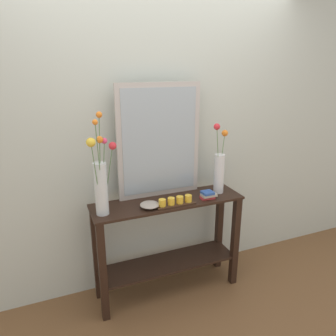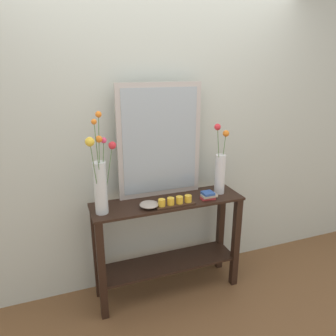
# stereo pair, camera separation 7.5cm
# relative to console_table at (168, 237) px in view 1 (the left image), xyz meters

# --- Properties ---
(ground_plane) EXTENTS (7.00, 6.00, 0.02)m
(ground_plane) POSITION_rel_console_table_xyz_m (0.00, 0.00, -0.53)
(ground_plane) COLOR brown
(wall_back) EXTENTS (6.40, 0.08, 2.70)m
(wall_back) POSITION_rel_console_table_xyz_m (0.00, 0.29, 0.83)
(wall_back) COLOR beige
(wall_back) RESTS_ON ground
(console_table) EXTENTS (1.24, 0.35, 0.86)m
(console_table) POSITION_rel_console_table_xyz_m (0.00, 0.00, 0.00)
(console_table) COLOR black
(console_table) RESTS_ON ground
(mirror_leaning) EXTENTS (0.70, 0.03, 0.92)m
(mirror_leaning) POSITION_rel_console_table_xyz_m (-0.02, 0.14, 0.79)
(mirror_leaning) COLOR #B7B2AD
(mirror_leaning) RESTS_ON console_table
(tall_vase_left) EXTENTS (0.24, 0.23, 0.75)m
(tall_vase_left) POSITION_rel_console_table_xyz_m (-0.53, -0.05, 0.59)
(tall_vase_left) COLOR silver
(tall_vase_left) RESTS_ON console_table
(vase_right) EXTENTS (0.18, 0.13, 0.61)m
(vase_right) POSITION_rel_console_table_xyz_m (0.47, -0.00, 0.54)
(vase_right) COLOR silver
(vase_right) RESTS_ON console_table
(candle_tray) EXTENTS (0.32, 0.09, 0.07)m
(candle_tray) POSITION_rel_console_table_xyz_m (0.02, -0.10, 0.36)
(candle_tray) COLOR #382316
(candle_tray) RESTS_ON console_table
(decorative_bowl) EXTENTS (0.15, 0.15, 0.04)m
(decorative_bowl) POSITION_rel_console_table_xyz_m (-0.18, -0.07, 0.36)
(decorative_bowl) COLOR #9E9389
(decorative_bowl) RESTS_ON console_table
(book_stack) EXTENTS (0.13, 0.09, 0.06)m
(book_stack) POSITION_rel_console_table_xyz_m (0.32, -0.09, 0.36)
(book_stack) COLOR #C63338
(book_stack) RESTS_ON console_table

